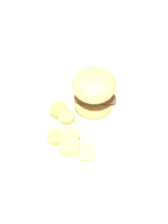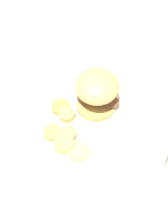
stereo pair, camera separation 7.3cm
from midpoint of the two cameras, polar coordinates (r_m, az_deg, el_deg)
The scene contains 9 objects.
ground_plane at distance 0.77m, azimuth 2.71°, elevation -2.29°, with size 4.00×4.00×0.00m, color #B2A899.
dinner_plate at distance 0.76m, azimuth 2.75°, elevation -1.76°, with size 0.26×0.26×0.02m.
sandwich at distance 0.73m, azimuth 5.12°, elevation 3.83°, with size 0.11×0.11×0.10m.
potato_round_0 at distance 0.76m, azimuth -1.61°, elevation 0.70°, with size 0.04×0.04×0.02m, color #BC8942.
potato_round_1 at distance 0.72m, azimuth -2.97°, elevation -4.02°, with size 0.04×0.04×0.02m, color tan.
potato_round_2 at distance 0.71m, azimuth 0.02°, elevation -4.17°, with size 0.04×0.04×0.02m, color tan.
potato_round_3 at distance 0.74m, azimuth -0.42°, elevation -0.68°, with size 0.04×0.04×0.02m, color tan.
potato_round_4 at distance 0.69m, azimuth 1.88°, elevation -7.32°, with size 0.05×0.05×0.01m, color #DBB766.
potato_round_5 at distance 0.70m, azimuth -0.79°, elevation -5.98°, with size 0.05×0.05×0.02m, color tan.
Camera 2 is at (0.23, 0.37, 0.63)m, focal length 50.00 mm.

